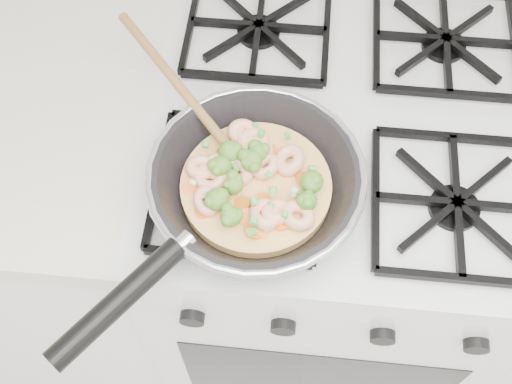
{
  "coord_description": "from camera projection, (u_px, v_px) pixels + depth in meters",
  "views": [
    {
      "loc": [
        -0.08,
        1.11,
        1.67
      ],
      "look_at": [
        -0.12,
        1.53,
        0.93
      ],
      "focal_mm": 44.4,
      "sensor_mm": 36.0,
      "label": 1
    }
  ],
  "objects": [
    {
      "name": "skillet",
      "position": [
        252.0,
        183.0,
        0.83
      ],
      "size": [
        0.37,
        0.51,
        0.09
      ],
      "rotation": [
        0.0,
        0.0,
        0.06
      ],
      "color": "black",
      "rests_on": "stove"
    },
    {
      "name": "stove",
      "position": [
        321.0,
        240.0,
        1.34
      ],
      "size": [
        0.6,
        0.6,
        0.92
      ],
      "color": "white",
      "rests_on": "ground"
    }
  ]
}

